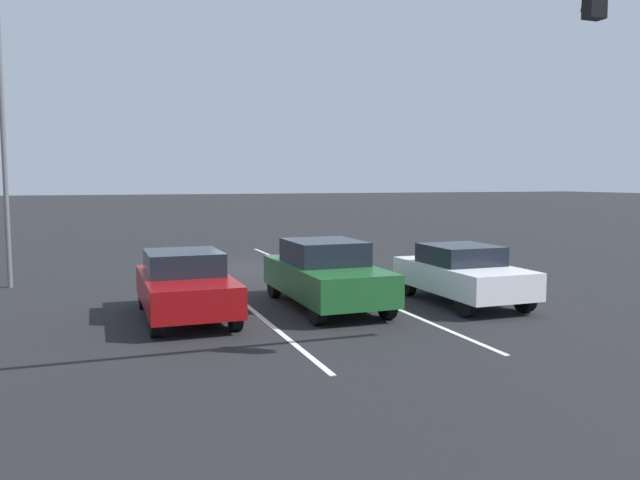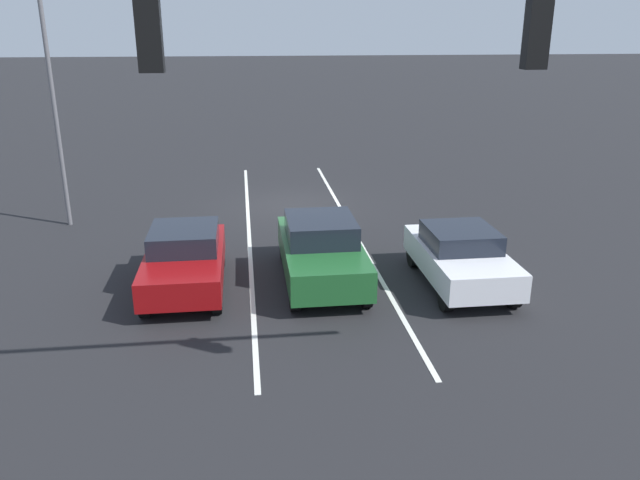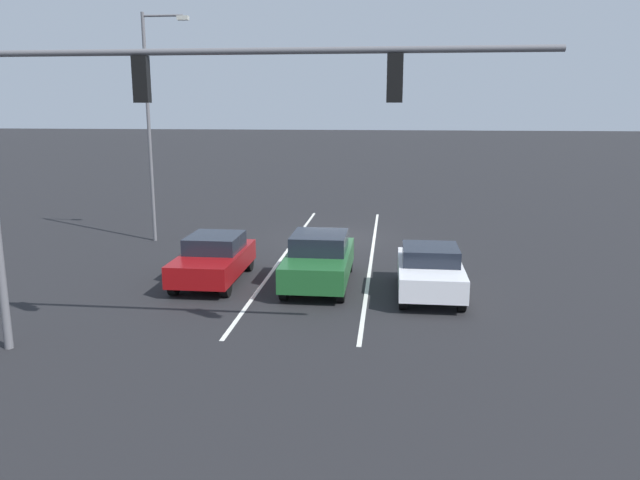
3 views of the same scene
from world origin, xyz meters
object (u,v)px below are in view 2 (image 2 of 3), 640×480
object	(u,v)px
car_white_leftlane_front	(460,256)
car_darkgreen_midlane_front	(321,250)
car_maroon_rightlane_front	(185,259)
street_lamp_right_shoulder	(54,61)
traffic_signal_gantry	(159,103)

from	to	relation	value
car_white_leftlane_front	car_darkgreen_midlane_front	world-z (taller)	car_darkgreen_midlane_front
car_white_leftlane_front	car_maroon_rightlane_front	bearing A→B (deg)	-5.54
car_darkgreen_midlane_front	street_lamp_right_shoulder	distance (m)	10.40
car_maroon_rightlane_front	street_lamp_right_shoulder	bearing A→B (deg)	-55.13
car_white_leftlane_front	street_lamp_right_shoulder	bearing A→B (deg)	-30.75
car_maroon_rightlane_front	street_lamp_right_shoulder	distance (m)	8.37
car_white_leftlane_front	traffic_signal_gantry	distance (m)	9.50
car_white_leftlane_front	car_maroon_rightlane_front	distance (m)	6.87
car_maroon_rightlane_front	traffic_signal_gantry	bearing A→B (deg)	94.22
car_white_leftlane_front	car_darkgreen_midlane_front	distance (m)	3.50
car_darkgreen_midlane_front	car_white_leftlane_front	bearing A→B (deg)	168.16
car_darkgreen_midlane_front	traffic_signal_gantry	distance (m)	8.12
car_maroon_rightlane_front	traffic_signal_gantry	distance (m)	7.56
car_darkgreen_midlane_front	car_maroon_rightlane_front	world-z (taller)	car_darkgreen_midlane_front
traffic_signal_gantry	street_lamp_right_shoulder	world-z (taller)	street_lamp_right_shoulder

